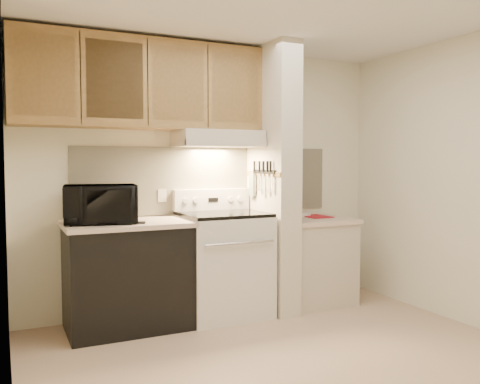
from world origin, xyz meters
TOP-DOWN VIEW (x-y plane):
  - floor at (0.00, 0.00)m, footprint 3.60×3.60m
  - ceiling at (0.00, 0.00)m, footprint 3.60×3.60m
  - wall_back at (0.00, 1.50)m, footprint 3.60×2.50m
  - wall_left at (-1.80, 0.00)m, footprint 0.02×3.00m
  - wall_right at (1.80, 0.00)m, footprint 0.02×3.00m
  - backsplash at (0.00, 1.49)m, footprint 2.60×0.02m
  - range_body at (0.00, 1.16)m, footprint 0.76×0.65m
  - oven_window at (0.00, 0.84)m, footprint 0.50×0.01m
  - oven_handle at (0.00, 0.80)m, footprint 0.65×0.02m
  - cooktop at (0.00, 1.16)m, footprint 0.74×0.64m
  - range_backguard at (0.00, 1.44)m, footprint 0.76×0.08m
  - range_display at (0.00, 1.40)m, footprint 0.10×0.01m
  - range_knob_left_outer at (-0.28, 1.40)m, footprint 0.05×0.02m
  - range_knob_left_inner at (-0.18, 1.40)m, footprint 0.05×0.02m
  - range_knob_right_inner at (0.18, 1.40)m, footprint 0.05×0.02m
  - range_knob_right_outer at (0.28, 1.40)m, footprint 0.05×0.02m
  - dishwasher_front at (-0.88, 1.17)m, footprint 1.00×0.63m
  - left_countertop at (-0.88, 1.17)m, footprint 1.04×0.67m
  - spoon_rest at (-0.89, 1.02)m, footprint 0.25×0.14m
  - teal_jar at (-1.08, 1.39)m, footprint 0.10×0.10m
  - outlet at (-0.48, 1.48)m, footprint 0.08×0.01m
  - microwave at (-1.10, 1.15)m, footprint 0.62×0.46m
  - partition_pillar at (0.51, 1.15)m, footprint 0.22×0.70m
  - pillar_trim at (0.39, 1.15)m, footprint 0.01×0.70m
  - knife_strip at (0.39, 1.10)m, footprint 0.02×0.42m
  - knife_blade_a at (0.38, 0.93)m, footprint 0.01×0.03m
  - knife_handle_a at (0.38, 0.95)m, footprint 0.02×0.02m
  - knife_blade_b at (0.38, 1.01)m, footprint 0.01×0.04m
  - knife_handle_b at (0.38, 1.01)m, footprint 0.02×0.02m
  - knife_blade_c at (0.38, 1.10)m, footprint 0.01×0.04m
  - knife_handle_c at (0.38, 1.09)m, footprint 0.02×0.02m
  - knife_blade_d at (0.38, 1.17)m, footprint 0.01×0.04m
  - knife_handle_d at (0.38, 1.17)m, footprint 0.02×0.02m
  - knife_blade_e at (0.38, 1.27)m, footprint 0.01×0.04m
  - knife_handle_e at (0.38, 1.27)m, footprint 0.02×0.02m
  - oven_mitt at (0.38, 1.32)m, footprint 0.03×0.09m
  - right_cab_base at (0.97, 1.15)m, footprint 0.70×0.60m
  - right_countertop at (0.97, 1.15)m, footprint 0.74×0.64m
  - red_folder at (1.07, 1.25)m, footprint 0.24×0.32m
  - white_box at (0.96, 1.33)m, footprint 0.15×0.12m
  - range_hood at (0.00, 1.28)m, footprint 0.78×0.44m
  - hood_lip at (0.00, 1.07)m, footprint 0.78×0.04m
  - upper_cabinets at (-0.69, 1.32)m, footprint 2.18×0.33m
  - cab_door_a at (-1.51, 1.17)m, footprint 0.46×0.01m
  - cab_gap_a at (-1.23, 1.16)m, footprint 0.01×0.01m
  - cab_door_b at (-0.96, 1.17)m, footprint 0.46×0.01m
  - cab_gap_b at (-0.69, 1.16)m, footprint 0.01×0.01m
  - cab_door_c at (-0.42, 1.17)m, footprint 0.46×0.01m
  - cab_gap_c at (-0.14, 1.16)m, footprint 0.01×0.01m
  - cab_door_d at (0.13, 1.17)m, footprint 0.46×0.01m

SIDE VIEW (x-z plane):
  - floor at x=0.00m, z-range 0.00..0.00m
  - right_cab_base at x=0.97m, z-range 0.00..0.81m
  - dishwasher_front at x=-0.88m, z-range 0.00..0.87m
  - range_body at x=0.00m, z-range 0.00..0.92m
  - oven_window at x=0.00m, z-range 0.35..0.65m
  - oven_handle at x=0.00m, z-range 0.71..0.73m
  - right_countertop at x=0.97m, z-range 0.81..0.85m
  - red_folder at x=1.07m, z-range 0.85..0.86m
  - white_box at x=0.96m, z-range 0.85..0.89m
  - left_countertop at x=-0.88m, z-range 0.87..0.91m
  - spoon_rest at x=-0.89m, z-range 0.91..0.93m
  - cooktop at x=0.00m, z-range 0.92..0.95m
  - teal_jar at x=-1.08m, z-range 0.91..1.01m
  - range_backguard at x=0.00m, z-range 0.95..1.15m
  - range_display at x=0.00m, z-range 1.03..1.07m
  - range_knob_left_outer at x=-0.28m, z-range 1.03..1.07m
  - range_knob_left_inner at x=-0.18m, z-range 1.03..1.07m
  - range_knob_right_inner at x=0.18m, z-range 1.03..1.07m
  - range_knob_right_outer at x=0.28m, z-range 1.03..1.07m
  - microwave at x=-1.10m, z-range 0.91..1.23m
  - outlet at x=-0.48m, z-range 1.04..1.16m
  - oven_mitt at x=0.38m, z-range 1.08..1.31m
  - knife_blade_c at x=0.38m, z-range 1.10..1.30m
  - knife_blade_b at x=0.38m, z-range 1.12..1.30m
  - knife_blade_e at x=0.38m, z-range 1.12..1.30m
  - knife_blade_a at x=0.38m, z-range 1.14..1.30m
  - knife_blade_d at x=0.38m, z-range 1.14..1.30m
  - backsplash at x=0.00m, z-range 0.92..1.55m
  - wall_back at x=0.00m, z-range 1.24..1.26m
  - wall_left at x=-1.80m, z-range 0.00..2.50m
  - wall_right at x=1.80m, z-range 0.00..2.50m
  - partition_pillar at x=0.51m, z-range 0.00..2.50m
  - pillar_trim at x=0.39m, z-range 1.28..1.32m
  - knife_strip at x=0.39m, z-range 1.30..1.34m
  - knife_handle_a at x=0.38m, z-range 1.32..1.42m
  - knife_handle_b at x=0.38m, z-range 1.32..1.42m
  - knife_handle_c at x=0.38m, z-range 1.32..1.42m
  - knife_handle_d at x=0.38m, z-range 1.32..1.42m
  - knife_handle_e at x=0.38m, z-range 1.32..1.42m
  - hood_lip at x=0.00m, z-range 1.55..1.61m
  - range_hood at x=0.00m, z-range 1.55..1.70m
  - upper_cabinets at x=-0.69m, z-range 1.70..2.47m
  - cab_door_a at x=-1.51m, z-range 1.77..2.40m
  - cab_gap_a at x=-1.23m, z-range 1.72..2.45m
  - cab_door_b at x=-0.96m, z-range 1.77..2.40m
  - cab_gap_b at x=-0.69m, z-range 1.72..2.45m
  - cab_door_c at x=-0.42m, z-range 1.77..2.40m
  - cab_gap_c at x=-0.14m, z-range 1.72..2.45m
  - cab_door_d at x=0.13m, z-range 1.77..2.40m
  - ceiling at x=0.00m, z-range 2.50..2.50m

